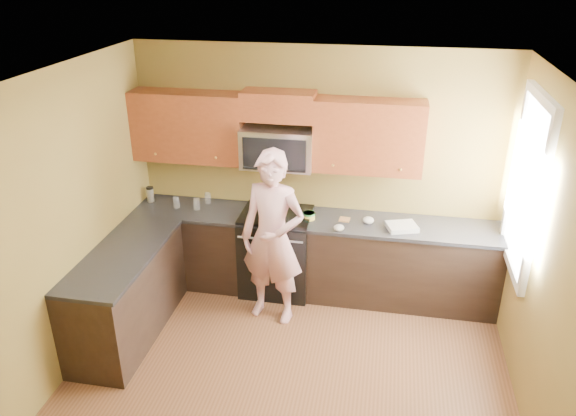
% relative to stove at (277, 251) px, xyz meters
% --- Properties ---
extents(floor, '(4.00, 4.00, 0.00)m').
position_rel_stove_xyz_m(floor, '(0.40, -1.68, -0.47)').
color(floor, brown).
rests_on(floor, ground).
extents(ceiling, '(4.00, 4.00, 0.00)m').
position_rel_stove_xyz_m(ceiling, '(0.40, -1.68, 2.23)').
color(ceiling, white).
rests_on(ceiling, ground).
extents(wall_back, '(4.00, 0.00, 4.00)m').
position_rel_stove_xyz_m(wall_back, '(0.40, 0.32, 0.88)').
color(wall_back, olive).
rests_on(wall_back, ground).
extents(wall_left, '(0.00, 4.00, 4.00)m').
position_rel_stove_xyz_m(wall_left, '(-1.60, -1.68, 0.88)').
color(wall_left, olive).
rests_on(wall_left, ground).
extents(wall_right, '(0.00, 4.00, 4.00)m').
position_rel_stove_xyz_m(wall_right, '(2.40, -1.68, 0.88)').
color(wall_right, olive).
rests_on(wall_right, ground).
extents(cabinet_back_run, '(4.00, 0.60, 0.88)m').
position_rel_stove_xyz_m(cabinet_back_run, '(0.40, 0.02, -0.03)').
color(cabinet_back_run, black).
rests_on(cabinet_back_run, floor).
extents(cabinet_left_run, '(0.60, 1.60, 0.88)m').
position_rel_stove_xyz_m(cabinet_left_run, '(-1.30, -1.08, -0.03)').
color(cabinet_left_run, black).
rests_on(cabinet_left_run, floor).
extents(countertop_back, '(4.00, 0.62, 0.04)m').
position_rel_stove_xyz_m(countertop_back, '(0.40, 0.01, 0.43)').
color(countertop_back, black).
rests_on(countertop_back, cabinet_back_run).
extents(countertop_left, '(0.62, 1.60, 0.04)m').
position_rel_stove_xyz_m(countertop_left, '(-1.29, -1.08, 0.43)').
color(countertop_left, black).
rests_on(countertop_left, cabinet_left_run).
extents(stove, '(0.76, 0.65, 0.95)m').
position_rel_stove_xyz_m(stove, '(0.00, 0.00, 0.00)').
color(stove, black).
rests_on(stove, floor).
extents(microwave, '(0.76, 0.40, 0.42)m').
position_rel_stove_xyz_m(microwave, '(0.00, 0.12, 0.97)').
color(microwave, silver).
rests_on(microwave, wall_back).
extents(upper_cab_left, '(1.22, 0.33, 0.75)m').
position_rel_stove_xyz_m(upper_cab_left, '(-0.99, 0.16, 0.97)').
color(upper_cab_left, brown).
rests_on(upper_cab_left, wall_back).
extents(upper_cab_right, '(1.12, 0.33, 0.75)m').
position_rel_stove_xyz_m(upper_cab_right, '(0.94, 0.16, 0.97)').
color(upper_cab_right, brown).
rests_on(upper_cab_right, wall_back).
extents(upper_cab_over_mw, '(0.76, 0.33, 0.30)m').
position_rel_stove_xyz_m(upper_cab_over_mw, '(0.00, 0.16, 1.62)').
color(upper_cab_over_mw, brown).
rests_on(upper_cab_over_mw, wall_back).
extents(window, '(0.06, 1.06, 1.66)m').
position_rel_stove_xyz_m(window, '(2.38, -0.48, 1.17)').
color(window, white).
rests_on(window, wall_right).
extents(woman, '(0.75, 0.57, 1.84)m').
position_rel_stove_xyz_m(woman, '(0.07, -0.53, 0.45)').
color(woman, '#E17084').
rests_on(woman, floor).
extents(frying_pan, '(0.40, 0.51, 0.06)m').
position_rel_stove_xyz_m(frying_pan, '(0.05, -0.26, 0.47)').
color(frying_pan, black).
rests_on(frying_pan, stove).
extents(butter_tub, '(0.14, 0.14, 0.10)m').
position_rel_stove_xyz_m(butter_tub, '(0.36, -0.02, 0.45)').
color(butter_tub, yellow).
rests_on(butter_tub, countertop_back).
extents(toast_slice, '(0.12, 0.12, 0.01)m').
position_rel_stove_xyz_m(toast_slice, '(0.74, 0.02, 0.45)').
color(toast_slice, '#B27F47').
rests_on(toast_slice, countertop_back).
extents(napkin_a, '(0.11, 0.12, 0.06)m').
position_rel_stove_xyz_m(napkin_a, '(0.71, -0.23, 0.48)').
color(napkin_a, silver).
rests_on(napkin_a, countertop_back).
extents(napkin_b, '(0.14, 0.15, 0.07)m').
position_rel_stove_xyz_m(napkin_b, '(1.00, 0.00, 0.48)').
color(napkin_b, silver).
rests_on(napkin_b, countertop_back).
extents(dish_towel, '(0.36, 0.32, 0.05)m').
position_rel_stove_xyz_m(dish_towel, '(1.35, -0.07, 0.47)').
color(dish_towel, white).
rests_on(dish_towel, countertop_back).
extents(travel_mug, '(0.10, 0.10, 0.18)m').
position_rel_stove_xyz_m(travel_mug, '(-1.50, 0.11, 0.45)').
color(travel_mug, silver).
rests_on(travel_mug, countertop_back).
extents(glass_a, '(0.09, 0.09, 0.12)m').
position_rel_stove_xyz_m(glass_a, '(-1.15, 0.01, 0.51)').
color(glass_a, silver).
rests_on(glass_a, countertop_back).
extents(glass_b, '(0.07, 0.07, 0.12)m').
position_rel_stove_xyz_m(glass_b, '(-0.91, 0.01, 0.51)').
color(glass_b, silver).
rests_on(glass_b, countertop_back).
extents(glass_c, '(0.08, 0.08, 0.12)m').
position_rel_stove_xyz_m(glass_c, '(-0.84, 0.19, 0.51)').
color(glass_c, silver).
rests_on(glass_c, countertop_back).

